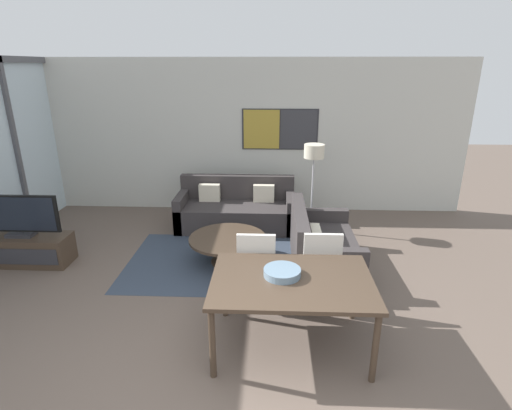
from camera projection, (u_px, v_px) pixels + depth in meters
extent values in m
cube|color=silver|center=(244.00, 137.00, 7.42)|extent=(8.19, 0.06, 2.80)
cube|color=#2D2D33|center=(280.00, 129.00, 7.30)|extent=(1.39, 0.01, 0.74)
cube|color=#B29333|center=(262.00, 129.00, 7.31)|extent=(0.66, 0.02, 0.70)
cube|color=#38383D|center=(298.00, 130.00, 7.28)|extent=(0.66, 0.02, 0.70)
cube|color=#515156|center=(16.00, 149.00, 6.37)|extent=(0.07, 0.08, 2.80)
cube|color=#333D4C|center=(228.00, 262.00, 5.71)|extent=(2.85, 1.86, 0.01)
cube|color=#423326|center=(24.00, 249.00, 5.63)|extent=(1.29, 0.45, 0.41)
cube|color=#2D2D33|center=(14.00, 257.00, 5.41)|extent=(1.18, 0.01, 0.23)
cube|color=#2D2D33|center=(21.00, 234.00, 5.55)|extent=(0.36, 0.20, 0.05)
cube|color=#2D2D33|center=(20.00, 230.00, 5.53)|extent=(0.06, 0.03, 0.08)
cube|color=black|center=(17.00, 213.00, 5.45)|extent=(1.16, 0.04, 0.53)
cube|color=black|center=(16.00, 214.00, 5.42)|extent=(1.07, 0.01, 0.48)
cube|color=#383333|center=(236.00, 216.00, 6.86)|extent=(1.99, 0.86, 0.42)
cube|color=#383333|center=(238.00, 198.00, 7.12)|extent=(1.99, 0.16, 0.84)
cube|color=#383333|center=(182.00, 210.00, 6.87)|extent=(0.14, 0.86, 0.60)
cube|color=#383333|center=(290.00, 212.00, 6.80)|extent=(0.14, 0.86, 0.60)
cube|color=beige|center=(210.00, 193.00, 6.92)|extent=(0.36, 0.12, 0.30)
cube|color=beige|center=(264.00, 193.00, 6.89)|extent=(0.36, 0.12, 0.30)
cube|color=#383333|center=(324.00, 253.00, 5.51)|extent=(0.86, 1.53, 0.42)
cube|color=#383333|center=(299.00, 239.00, 5.46)|extent=(0.16, 1.53, 0.84)
cube|color=#383333|center=(331.00, 272.00, 4.83)|extent=(0.86, 0.14, 0.60)
cube|color=#383333|center=(319.00, 228.00, 6.14)|extent=(0.86, 0.14, 0.60)
cube|color=beige|center=(315.00, 239.00, 5.08)|extent=(0.12, 0.36, 0.30)
cylinder|color=#423326|center=(228.00, 261.00, 5.70)|extent=(0.49, 0.49, 0.03)
cylinder|color=#423326|center=(228.00, 251.00, 5.65)|extent=(0.20, 0.20, 0.35)
cylinder|color=#423326|center=(228.00, 239.00, 5.59)|extent=(1.09, 1.09, 0.04)
cube|color=#423326|center=(292.00, 281.00, 3.79)|extent=(1.54, 1.06, 0.04)
cylinder|color=#423326|center=(212.00, 344.00, 3.50)|extent=(0.06, 0.06, 0.71)
cylinder|color=#423326|center=(375.00, 348.00, 3.45)|extent=(0.06, 0.06, 0.71)
cylinder|color=#423326|center=(225.00, 287.00, 4.39)|extent=(0.06, 0.06, 0.71)
cylinder|color=#423326|center=(354.00, 290.00, 4.33)|extent=(0.06, 0.06, 0.71)
cube|color=beige|center=(257.00, 268.00, 4.67)|extent=(0.46, 0.46, 0.06)
cube|color=beige|center=(256.00, 255.00, 4.39)|extent=(0.42, 0.05, 0.48)
cylinder|color=#423326|center=(239.00, 293.00, 4.56)|extent=(0.04, 0.04, 0.39)
cylinder|color=#423326|center=(274.00, 294.00, 4.55)|extent=(0.04, 0.04, 0.39)
cylinder|color=#423326|center=(241.00, 276.00, 4.94)|extent=(0.04, 0.04, 0.39)
cylinder|color=#423326|center=(274.00, 277.00, 4.92)|extent=(0.04, 0.04, 0.39)
cube|color=beige|center=(319.00, 267.00, 4.69)|extent=(0.46, 0.46, 0.06)
cube|color=beige|center=(323.00, 254.00, 4.40)|extent=(0.42, 0.05, 0.48)
cylinder|color=#423326|center=(303.00, 293.00, 4.58)|extent=(0.04, 0.04, 0.39)
cylinder|color=#423326|center=(338.00, 293.00, 4.56)|extent=(0.04, 0.04, 0.39)
cylinder|color=#423326|center=(301.00, 275.00, 4.96)|extent=(0.04, 0.04, 0.39)
cylinder|color=#423326|center=(333.00, 276.00, 4.94)|extent=(0.04, 0.04, 0.39)
cylinder|color=slate|center=(282.00, 272.00, 3.83)|extent=(0.36, 0.36, 0.07)
torus|color=slate|center=(282.00, 270.00, 3.82)|extent=(0.36, 0.36, 0.02)
cylinder|color=#2D2D33|center=(310.00, 230.00, 6.81)|extent=(0.28, 0.28, 0.02)
cylinder|color=#B7B7BC|center=(312.00, 195.00, 6.60)|extent=(0.03, 0.03, 1.23)
cylinder|color=beige|center=(314.00, 151.00, 6.36)|extent=(0.33, 0.33, 0.22)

